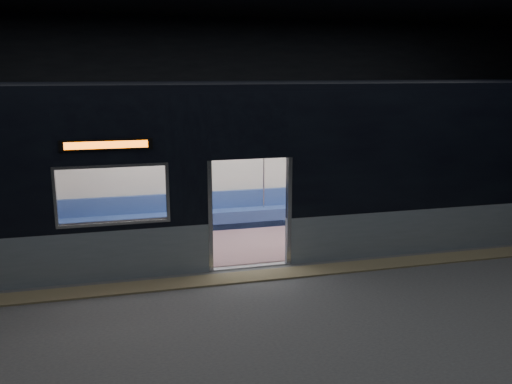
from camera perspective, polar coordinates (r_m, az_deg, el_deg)
name	(u,v)px	position (r m, az deg, el deg)	size (l,w,h in m)	color
station_floor	(265,289)	(9.26, 0.93, -10.16)	(24.00, 14.00, 0.01)	#47494C
station_envelope	(266,65)	(8.52, 1.03, 13.19)	(24.00, 14.00, 5.00)	black
tactile_strip	(257,276)	(9.74, 0.08, -8.83)	(22.80, 0.50, 0.03)	#8C7F59
metro_car	(233,157)	(11.14, -2.46, 3.70)	(18.00, 3.04, 3.35)	#8793A2
passenger	(330,190)	(13.02, 7.79, 0.17)	(0.41, 0.68, 1.34)	black
handbag	(333,197)	(12.85, 8.10, -0.55)	(0.25, 0.22, 0.13)	black
transit_map	(343,160)	(13.34, 9.16, 3.34)	(0.92, 0.03, 0.60)	white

